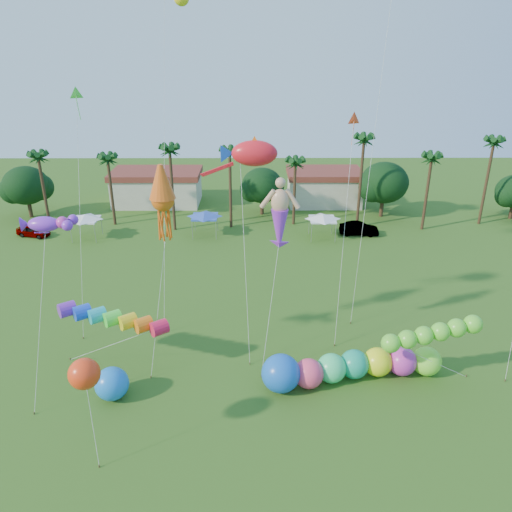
{
  "coord_description": "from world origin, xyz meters",
  "views": [
    {
      "loc": [
        -0.16,
        -19.64,
        21.92
      ],
      "look_at": [
        0.0,
        10.0,
        9.0
      ],
      "focal_mm": 35.0,
      "sensor_mm": 36.0,
      "label": 1
    }
  ],
  "objects_px": {
    "car_a": "(33,231)",
    "car_b": "(359,229)",
    "spectator_b": "(389,361)",
    "blue_ball": "(112,384)",
    "caterpillar_inflatable": "(346,367)"
  },
  "relations": [
    {
      "from": "car_a",
      "to": "car_b",
      "type": "relative_size",
      "value": 0.86
    },
    {
      "from": "spectator_b",
      "to": "blue_ball",
      "type": "height_order",
      "value": "blue_ball"
    },
    {
      "from": "blue_ball",
      "to": "car_b",
      "type": "bearing_deg",
      "value": 53.54
    },
    {
      "from": "car_a",
      "to": "blue_ball",
      "type": "bearing_deg",
      "value": -133.67
    },
    {
      "from": "car_b",
      "to": "car_a",
      "type": "bearing_deg",
      "value": 96.67
    },
    {
      "from": "caterpillar_inflatable",
      "to": "blue_ball",
      "type": "distance_m",
      "value": 15.8
    },
    {
      "from": "spectator_b",
      "to": "caterpillar_inflatable",
      "type": "xyz_separation_m",
      "value": [
        -3.26,
        -0.89,
        0.17
      ]
    },
    {
      "from": "car_a",
      "to": "blue_ball",
      "type": "height_order",
      "value": "blue_ball"
    },
    {
      "from": "car_b",
      "to": "spectator_b",
      "type": "distance_m",
      "value": 27.55
    },
    {
      "from": "car_b",
      "to": "caterpillar_inflatable",
      "type": "relative_size",
      "value": 0.36
    },
    {
      "from": "car_b",
      "to": "blue_ball",
      "type": "distance_m",
      "value": 37.3
    },
    {
      "from": "spectator_b",
      "to": "caterpillar_inflatable",
      "type": "distance_m",
      "value": 3.38
    },
    {
      "from": "car_a",
      "to": "spectator_b",
      "type": "bearing_deg",
      "value": -110.59
    },
    {
      "from": "car_a",
      "to": "blue_ball",
      "type": "distance_m",
      "value": 34.35
    },
    {
      "from": "car_a",
      "to": "spectator_b",
      "type": "relative_size",
      "value": 2.16
    }
  ]
}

